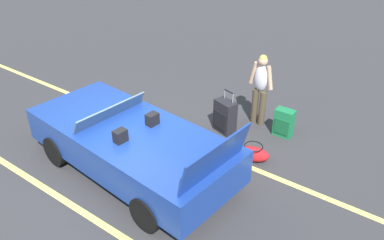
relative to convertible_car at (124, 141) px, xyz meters
name	(u,v)px	position (x,y,z in m)	size (l,w,h in m)	color
ground_plane	(134,170)	(-0.20, 0.02, -0.59)	(80.00, 80.00, 0.00)	#333335
lot_line_near	(178,138)	(-0.20, -1.36, -0.59)	(18.00, 0.12, 0.01)	#EAE066
lot_line_mid	(79,210)	(-0.20, 1.34, -0.59)	(18.00, 0.12, 0.01)	#EAE066
convertible_car	(124,141)	(0.00, 0.00, 0.00)	(4.28, 2.14, 1.53)	navy
suitcase_large_black	(225,116)	(-0.86, -2.20, -0.22)	(0.54, 0.42, 0.96)	black
suitcase_medium_bright	(284,123)	(-1.97, -2.80, -0.28)	(0.40, 0.26, 0.62)	#19723F
duffel_bag	(253,154)	(-1.88, -1.60, -0.43)	(0.70, 0.47, 0.34)	red
traveler_person	(260,86)	(-1.28, -2.95, 0.34)	(0.61, 0.25, 1.65)	#4C3F2D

